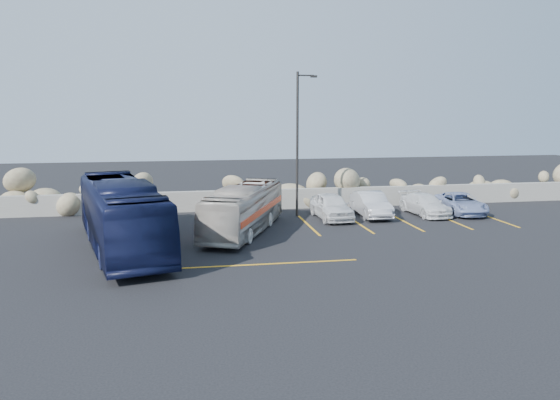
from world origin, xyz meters
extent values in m
plane|color=black|center=(0.00, 0.00, 0.00)|extent=(90.00, 90.00, 0.00)
cube|color=gray|center=(0.00, 12.00, 0.60)|extent=(60.00, 0.40, 1.20)
cube|color=orange|center=(-2.50, 7.00, 0.01)|extent=(0.12, 5.00, 0.01)
cube|color=orange|center=(2.60, 7.00, 0.01)|extent=(0.12, 5.00, 0.01)
cube|color=orange|center=(5.30, 7.00, 0.01)|extent=(0.12, 5.00, 0.01)
cube|color=orange|center=(7.90, 7.00, 0.01)|extent=(0.12, 5.00, 0.01)
cube|color=orange|center=(10.50, 7.00, 0.01)|extent=(0.12, 5.00, 0.01)
cube|color=orange|center=(13.10, 7.00, 0.01)|extent=(0.12, 5.00, 0.01)
cube|color=orange|center=(-1.00, 0.20, 0.01)|extent=(8.00, 0.12, 0.01)
cylinder|color=#292725|center=(2.50, 9.50, 4.00)|extent=(0.14, 0.14, 8.00)
cylinder|color=#292725|center=(2.95, 9.50, 7.80)|extent=(0.90, 0.08, 0.08)
cube|color=#292725|center=(3.40, 9.50, 7.75)|extent=(0.35, 0.18, 0.12)
imported|color=#BCB6AA|center=(-0.89, 5.95, 1.16)|extent=(5.02, 8.42, 2.32)
imported|color=#101536|center=(-6.42, 3.61, 1.50)|extent=(5.04, 11.10, 3.01)
imported|color=white|center=(4.22, 8.47, 0.71)|extent=(1.79, 4.19, 1.41)
imported|color=silver|center=(6.62, 8.79, 0.68)|extent=(1.63, 4.21, 1.37)
imported|color=white|center=(9.83, 8.72, 0.59)|extent=(1.97, 4.19, 1.18)
imported|color=#8898C2|center=(12.04, 8.70, 0.59)|extent=(2.32, 4.41, 1.18)
camera|label=1|loc=(-3.70, -20.18, 5.97)|focal=35.00mm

